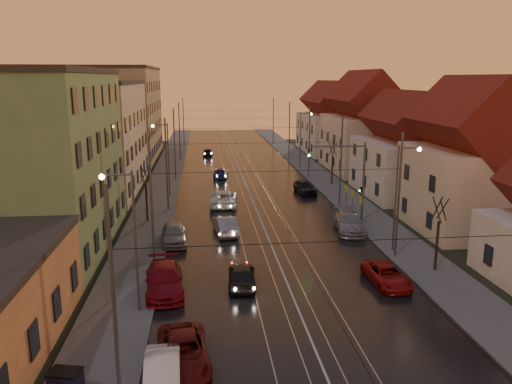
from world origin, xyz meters
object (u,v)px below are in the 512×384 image
object	(u,v)px
parked_right_2	(305,187)
parked_right_1	(349,222)
street_lamp_1	(400,188)
parked_left_2	(164,280)
traffic_light_mast	(353,172)
street_lamp_0	(129,228)
driving_car_0	(242,275)
street_lamp_3	(302,134)
street_lamp_2	(165,152)
parked_left_1	(183,352)
driving_car_2	(224,198)
driving_car_3	(221,173)
parked_right_0	(387,275)
parked_left_0	(162,375)
driving_car_1	(225,225)
driving_car_4	(208,152)
parked_left_3	(174,234)

from	to	relation	value
parked_right_2	parked_right_1	bearing A→B (deg)	-92.63
street_lamp_1	parked_left_2	distance (m)	18.02
traffic_light_mast	parked_right_1	distance (m)	4.73
traffic_light_mast	street_lamp_1	bearing A→B (deg)	-82.09
street_lamp_0	driving_car_0	size ratio (longest dim) A/B	1.92
street_lamp_1	street_lamp_3	xyz separation A→B (m)	(0.00, 36.00, 0.00)
street_lamp_2	traffic_light_mast	size ratio (longest dim) A/B	1.11
street_lamp_2	parked_left_1	xyz separation A→B (m)	(2.90, -33.55, -4.21)
street_lamp_0	parked_left_2	distance (m)	5.09
street_lamp_1	parked_right_2	world-z (taller)	street_lamp_1
street_lamp_0	parked_left_2	xyz separation A→B (m)	(1.50, 2.62, -4.09)
driving_car_2	driving_car_3	bearing A→B (deg)	-86.77
driving_car_0	parked_right_2	world-z (taller)	parked_right_2
street_lamp_0	parked_left_2	bearing A→B (deg)	60.13
street_lamp_0	driving_car_3	size ratio (longest dim) A/B	1.85
parked_right_2	parked_right_0	bearing A→B (deg)	-96.09
street_lamp_1	parked_left_0	size ratio (longest dim) A/B	1.91
driving_car_1	parked_right_1	bearing A→B (deg)	171.06
driving_car_0	driving_car_4	xyz separation A→B (m)	(-1.38, 53.45, -0.07)
parked_left_3	parked_left_0	bearing A→B (deg)	-92.48
parked_right_1	driving_car_1	bearing A→B (deg)	-174.73
parked_right_1	street_lamp_0	bearing A→B (deg)	-132.99
driving_car_1	parked_left_3	size ratio (longest dim) A/B	0.98
parked_right_0	driving_car_1	bearing A→B (deg)	126.40
street_lamp_2	parked_right_1	size ratio (longest dim) A/B	1.48
street_lamp_2	driving_car_1	bearing A→B (deg)	-68.12
street_lamp_1	parked_left_0	world-z (taller)	street_lamp_1
traffic_light_mast	driving_car_4	world-z (taller)	traffic_light_mast
street_lamp_1	parked_left_2	bearing A→B (deg)	-162.15
parked_left_3	parked_right_0	bearing A→B (deg)	-38.81
parked_left_1	parked_right_0	distance (m)	14.67
street_lamp_2	driving_car_2	world-z (taller)	street_lamp_2
driving_car_2	parked_right_2	size ratio (longest dim) A/B	1.29
street_lamp_0	parked_left_3	xyz separation A→B (m)	(1.59, 11.81, -4.10)
street_lamp_0	driving_car_4	world-z (taller)	street_lamp_0
driving_car_1	parked_right_0	size ratio (longest dim) A/B	1.03
driving_car_4	parked_left_3	world-z (taller)	parked_left_3
traffic_light_mast	driving_car_3	xyz separation A→B (m)	(-10.86, 21.64, -3.97)
driving_car_0	parked_right_2	distance (m)	26.23
street_lamp_1	driving_car_2	size ratio (longest dim) A/B	1.41
driving_car_3	driving_car_1	bearing A→B (deg)	94.30
street_lamp_2	driving_car_0	size ratio (longest dim) A/B	1.92
street_lamp_1	driving_car_4	distance (m)	50.49
parked_left_0	parked_left_1	distance (m)	1.91
street_lamp_0	street_lamp_3	xyz separation A→B (m)	(18.21, 44.00, 0.00)
parked_right_0	driving_car_3	bearing A→B (deg)	100.89
driving_car_3	driving_car_4	distance (m)	18.92
driving_car_3	parked_left_2	bearing A→B (deg)	87.85
street_lamp_0	parked_right_1	distance (m)	21.37
parked_right_0	parked_right_2	bearing A→B (deg)	86.50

